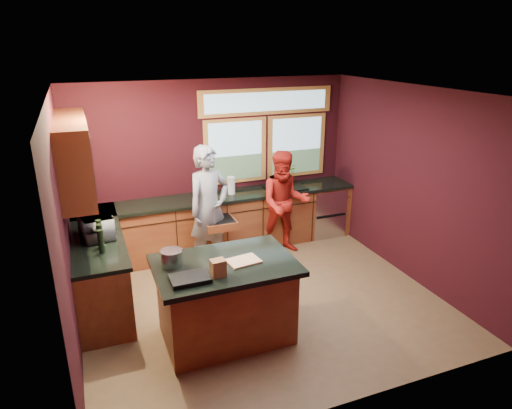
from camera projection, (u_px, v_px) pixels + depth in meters
floor at (261, 299)px, 6.06m from camera, size 4.50×4.50×0.00m
room_shell at (206, 167)px, 5.53m from camera, size 4.52×4.02×2.71m
back_counter at (234, 221)px, 7.46m from camera, size 4.50×0.64×0.93m
left_counter at (99, 265)px, 5.98m from camera, size 0.64×2.30×0.93m
island at (226, 300)px, 5.17m from camera, size 1.55×1.05×0.95m
person_grey at (209, 209)px, 6.63m from camera, size 0.80×0.66×1.88m
person_red at (284, 203)px, 7.18m from camera, size 0.94×0.82×1.66m
microwave at (97, 226)px, 5.67m from camera, size 0.44×0.58×0.29m
potted_plant at (284, 175)px, 7.60m from camera, size 0.36×0.31×0.40m
paper_towel at (231, 186)px, 7.25m from camera, size 0.12×0.12×0.28m
cutting_board at (243, 261)px, 5.03m from camera, size 0.38×0.30×0.02m
stock_pot at (172, 258)px, 4.92m from camera, size 0.24×0.24×0.18m
paper_bag at (218, 268)px, 4.71m from camera, size 0.16×0.13×0.18m
black_tray at (190, 279)px, 4.63m from camera, size 0.40×0.28×0.05m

